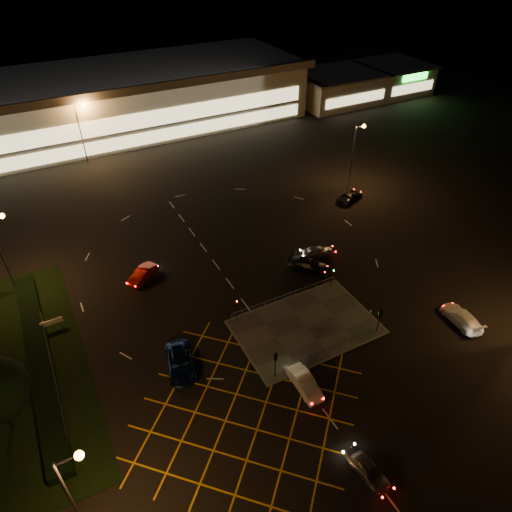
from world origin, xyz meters
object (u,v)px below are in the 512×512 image
car_right_silver (318,251)px  car_east_grey (350,196)px  car_left_blue (180,363)px  signal_se (380,316)px  signal_nw (237,306)px  car_circ_red (142,274)px  car_near_silver (368,469)px  car_queue_white (305,383)px  car_approach_white (462,317)px  signal_sw (275,360)px  car_far_dkgrey (309,265)px  signal_ne (333,271)px

car_right_silver → car_east_grey: (11.97, 9.23, 0.01)m
car_left_blue → signal_se: bearing=-2.8°
signal_nw → car_circ_red: 13.43m
car_near_silver → car_left_blue: 18.65m
car_queue_white → car_left_blue: (-9.07, 7.42, 0.04)m
signal_nw → car_approach_white: size_ratio=0.63×
signal_nw → car_east_grey: 30.10m
signal_nw → car_near_silver: size_ratio=0.81×
signal_sw → car_queue_white: bearing=127.0°
car_right_silver → car_east_grey: 15.12m
car_queue_white → car_right_silver: 20.27m
signal_sw → car_far_dkgrey: bearing=-134.1°
signal_nw → car_east_grey: (26.03, 15.02, -1.72)m
signal_sw → car_queue_white: 3.36m
car_queue_white → car_near_silver: bearing=-89.4°
signal_nw → car_queue_white: size_ratio=0.73×
car_near_silver → car_east_grey: bearing=49.3°
car_right_silver → signal_ne: bearing=177.5°
car_far_dkgrey → car_approach_white: size_ratio=0.99×
car_far_dkgrey → car_east_grey: (14.56, 11.16, -0.07)m
car_near_silver → car_far_dkgrey: bearing=61.8°
car_far_dkgrey → car_near_silver: bearing=-153.5°
car_queue_white → car_circ_red: car_queue_white is taller
signal_nw → car_circ_red: size_ratio=0.75×
signal_ne → car_approach_white: size_ratio=0.63×
signal_se → car_approach_white: signal_se is taller
car_approach_white → signal_nw: bearing=-21.6°
signal_sw → car_near_silver: bearing=98.6°
signal_nw → car_approach_white: (20.73, -10.98, -1.64)m
signal_nw → car_east_grey: signal_nw is taller
car_circ_red → car_approach_white: (27.38, -22.53, 0.03)m
signal_nw → car_queue_white: signal_nw is taller
signal_sw → car_queue_white: (1.76, -2.33, -1.66)m
car_east_grey → car_approach_white: size_ratio=0.93×
car_left_blue → car_approach_white: size_ratio=1.08×
car_far_dkgrey → car_east_grey: size_ratio=1.06×
car_east_grey → car_approach_white: (-5.30, -26.00, 0.08)m
signal_nw → car_near_silver: bearing=-84.9°
signal_se → car_queue_white: size_ratio=0.73×
car_queue_white → car_approach_white: 18.99m
signal_sw → signal_se: 12.00m
signal_se → signal_nw: size_ratio=1.00×
signal_ne → car_approach_white: (8.73, -10.98, -1.64)m
car_left_blue → car_circ_red: car_left_blue is taller
signal_sw → signal_ne: size_ratio=1.00×
signal_nw → car_circ_red: (-6.65, 11.54, -1.67)m
signal_ne → car_queue_white: signal_ne is taller
car_queue_white → car_approach_white: bearing=-1.1°
signal_nw → signal_ne: same height
car_right_silver → car_approach_white: car_approach_white is taller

